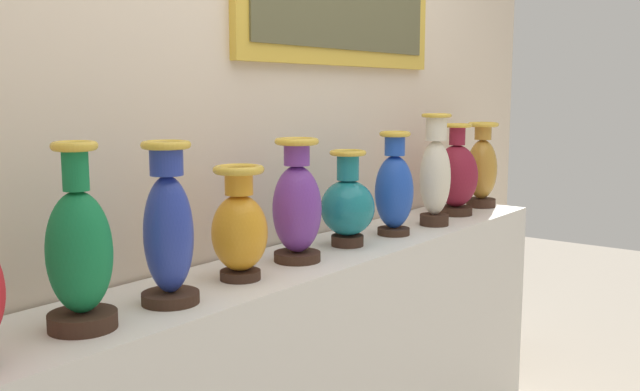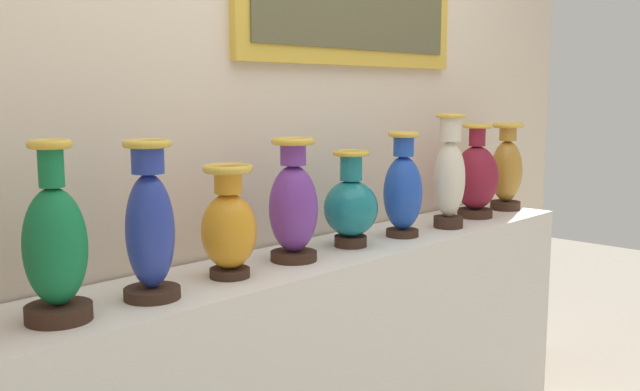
{
  "view_description": "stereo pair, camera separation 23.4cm",
  "coord_description": "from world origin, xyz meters",
  "px_view_note": "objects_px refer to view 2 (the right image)",
  "views": [
    {
      "loc": [
        -1.84,
        -1.4,
        1.45
      ],
      "look_at": [
        0.0,
        0.0,
        1.12
      ],
      "focal_mm": 40.03,
      "sensor_mm": 36.0,
      "label": 1
    },
    {
      "loc": [
        -1.69,
        -1.58,
        1.45
      ],
      "look_at": [
        0.0,
        0.0,
        1.12
      ],
      "focal_mm": 40.03,
      "sensor_mm": 36.0,
      "label": 2
    }
  ],
  "objects_px": {
    "vase_emerald": "(55,248)",
    "vase_ivory": "(449,176)",
    "vase_violet": "(293,206)",
    "vase_teal": "(351,205)",
    "vase_amber": "(229,226)",
    "vase_cobalt": "(150,227)",
    "vase_sapphire": "(403,190)",
    "vase_ochre": "(507,170)",
    "vase_burgundy": "(476,178)"
  },
  "relations": [
    {
      "from": "vase_teal",
      "to": "vase_amber",
      "type": "bearing_deg",
      "value": -178.4
    },
    {
      "from": "vase_cobalt",
      "to": "vase_burgundy",
      "type": "bearing_deg",
      "value": 0.9
    },
    {
      "from": "vase_teal",
      "to": "vase_sapphire",
      "type": "bearing_deg",
      "value": -5.72
    },
    {
      "from": "vase_teal",
      "to": "vase_ivory",
      "type": "distance_m",
      "value": 0.53
    },
    {
      "from": "vase_emerald",
      "to": "vase_violet",
      "type": "relative_size",
      "value": 1.09
    },
    {
      "from": "vase_amber",
      "to": "vase_sapphire",
      "type": "relative_size",
      "value": 0.84
    },
    {
      "from": "vase_ochre",
      "to": "vase_sapphire",
      "type": "bearing_deg",
      "value": -178.55
    },
    {
      "from": "vase_sapphire",
      "to": "vase_burgundy",
      "type": "distance_m",
      "value": 0.54
    },
    {
      "from": "vase_emerald",
      "to": "vase_ivory",
      "type": "bearing_deg",
      "value": -0.9
    },
    {
      "from": "vase_emerald",
      "to": "vase_ivory",
      "type": "distance_m",
      "value": 1.61
    },
    {
      "from": "vase_teal",
      "to": "vase_ivory",
      "type": "relative_size",
      "value": 0.75
    },
    {
      "from": "vase_ivory",
      "to": "vase_ochre",
      "type": "relative_size",
      "value": 1.14
    },
    {
      "from": "vase_amber",
      "to": "vase_burgundy",
      "type": "xyz_separation_m",
      "value": [
        1.36,
        0.01,
        0.02
      ]
    },
    {
      "from": "vase_emerald",
      "to": "vase_ivory",
      "type": "relative_size",
      "value": 0.95
    },
    {
      "from": "vase_sapphire",
      "to": "vase_ochre",
      "type": "bearing_deg",
      "value": 1.45
    },
    {
      "from": "vase_emerald",
      "to": "vase_violet",
      "type": "distance_m",
      "value": 0.8
    },
    {
      "from": "vase_sapphire",
      "to": "vase_burgundy",
      "type": "height_order",
      "value": "vase_burgundy"
    },
    {
      "from": "vase_amber",
      "to": "vase_ivory",
      "type": "height_order",
      "value": "vase_ivory"
    },
    {
      "from": "vase_emerald",
      "to": "vase_burgundy",
      "type": "height_order",
      "value": "vase_emerald"
    },
    {
      "from": "vase_emerald",
      "to": "vase_cobalt",
      "type": "bearing_deg",
      "value": -1.17
    },
    {
      "from": "vase_amber",
      "to": "vase_teal",
      "type": "distance_m",
      "value": 0.55
    },
    {
      "from": "vase_cobalt",
      "to": "vase_ochre",
      "type": "relative_size",
      "value": 1.05
    },
    {
      "from": "vase_amber",
      "to": "vase_sapphire",
      "type": "height_order",
      "value": "vase_sapphire"
    },
    {
      "from": "vase_emerald",
      "to": "vase_violet",
      "type": "bearing_deg",
      "value": 1.84
    },
    {
      "from": "vase_sapphire",
      "to": "vase_ivory",
      "type": "relative_size",
      "value": 0.87
    },
    {
      "from": "vase_violet",
      "to": "vase_ivory",
      "type": "distance_m",
      "value": 0.81
    },
    {
      "from": "vase_cobalt",
      "to": "vase_violet",
      "type": "height_order",
      "value": "vase_cobalt"
    },
    {
      "from": "vase_burgundy",
      "to": "vase_ivory",
      "type": "bearing_deg",
      "value": -170.62
    },
    {
      "from": "vase_teal",
      "to": "vase_sapphire",
      "type": "xyz_separation_m",
      "value": [
        0.26,
        -0.03,
        0.03
      ]
    },
    {
      "from": "vase_violet",
      "to": "vase_ivory",
      "type": "xyz_separation_m",
      "value": [
        0.81,
        -0.05,
        0.03
      ]
    },
    {
      "from": "vase_cobalt",
      "to": "vase_ivory",
      "type": "bearing_deg",
      "value": -0.85
    },
    {
      "from": "vase_amber",
      "to": "vase_teal",
      "type": "relative_size",
      "value": 0.98
    },
    {
      "from": "vase_amber",
      "to": "vase_ochre",
      "type": "relative_size",
      "value": 0.83
    },
    {
      "from": "vase_violet",
      "to": "vase_ivory",
      "type": "relative_size",
      "value": 0.87
    },
    {
      "from": "vase_amber",
      "to": "vase_ivory",
      "type": "relative_size",
      "value": 0.73
    },
    {
      "from": "vase_cobalt",
      "to": "vase_emerald",
      "type": "bearing_deg",
      "value": 178.83
    },
    {
      "from": "vase_burgundy",
      "to": "vase_ochre",
      "type": "bearing_deg",
      "value": 0.78
    },
    {
      "from": "vase_violet",
      "to": "vase_teal",
      "type": "relative_size",
      "value": 1.17
    },
    {
      "from": "vase_teal",
      "to": "vase_emerald",
      "type": "bearing_deg",
      "value": -178.41
    },
    {
      "from": "vase_ivory",
      "to": "vase_ochre",
      "type": "height_order",
      "value": "vase_ivory"
    },
    {
      "from": "vase_cobalt",
      "to": "vase_amber",
      "type": "height_order",
      "value": "vase_cobalt"
    },
    {
      "from": "vase_cobalt",
      "to": "vase_ochre",
      "type": "distance_m",
      "value": 1.9
    },
    {
      "from": "vase_ivory",
      "to": "vase_violet",
      "type": "bearing_deg",
      "value": 176.39
    },
    {
      "from": "vase_cobalt",
      "to": "vase_amber",
      "type": "relative_size",
      "value": 1.26
    },
    {
      "from": "vase_amber",
      "to": "vase_burgundy",
      "type": "bearing_deg",
      "value": 0.25
    },
    {
      "from": "vase_violet",
      "to": "vase_teal",
      "type": "distance_m",
      "value": 0.28
    },
    {
      "from": "vase_sapphire",
      "to": "vase_ochre",
      "type": "distance_m",
      "value": 0.81
    },
    {
      "from": "vase_violet",
      "to": "vase_ivory",
      "type": "bearing_deg",
      "value": -3.61
    },
    {
      "from": "vase_violet",
      "to": "vase_ochre",
      "type": "height_order",
      "value": "vase_ochre"
    },
    {
      "from": "vase_sapphire",
      "to": "vase_teal",
      "type": "bearing_deg",
      "value": 174.28
    }
  ]
}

